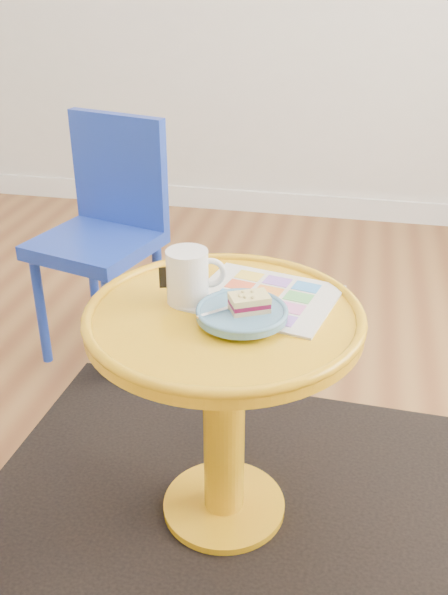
% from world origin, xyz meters
% --- Properties ---
extents(floor, '(4.00, 4.00, 0.00)m').
position_xyz_m(floor, '(0.00, 0.00, 0.00)').
color(floor, brown).
rests_on(floor, ground).
extents(rug, '(1.35, 1.16, 0.01)m').
position_xyz_m(rug, '(0.40, -0.27, 0.00)').
color(rug, black).
rests_on(rug, ground).
extents(side_table, '(0.63, 0.63, 0.59)m').
position_xyz_m(side_table, '(0.40, -0.27, 0.43)').
color(side_table, orange).
rests_on(side_table, ground).
extents(chair, '(0.45, 0.45, 0.84)m').
position_xyz_m(chair, '(-0.17, 0.47, 0.48)').
color(chair, '#1A36AB').
rests_on(chair, ground).
extents(newspaper, '(0.37, 0.33, 0.01)m').
position_xyz_m(newspaper, '(0.48, -0.18, 0.60)').
color(newspaper, silver).
rests_on(newspaper, side_table).
extents(mug, '(0.13, 0.10, 0.13)m').
position_xyz_m(mug, '(0.31, -0.23, 0.66)').
color(mug, white).
rests_on(mug, side_table).
extents(plate, '(0.20, 0.20, 0.02)m').
position_xyz_m(plate, '(0.45, -0.30, 0.61)').
color(plate, teal).
rests_on(plate, newspaper).
extents(cake_slice, '(0.10, 0.09, 0.04)m').
position_xyz_m(cake_slice, '(0.46, -0.30, 0.64)').
color(cake_slice, '#D3BC8C').
rests_on(cake_slice, plate).
extents(fork, '(0.11, 0.11, 0.00)m').
position_xyz_m(fork, '(0.42, -0.30, 0.62)').
color(fork, silver).
rests_on(fork, plate).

